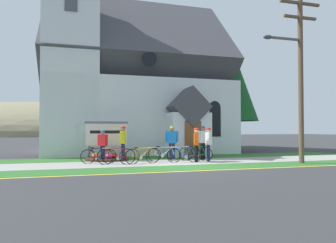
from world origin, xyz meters
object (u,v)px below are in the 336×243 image
(bicycle_silver, at_px, (116,156))
(bicycle_green, at_px, (184,155))
(cyclist_in_yellow_jersey, at_px, (203,140))
(bicycle_orange, at_px, (98,156))
(cyclist_in_red_jersey, at_px, (208,141))
(roadside_conifer, at_px, (231,82))
(utility_pole, at_px, (299,67))
(cyclist_in_orange_jersey, at_px, (196,142))
(bicycle_black, at_px, (143,156))
(cyclist_in_blue_jersey, at_px, (123,140))
(bicycle_yellow, at_px, (196,153))
(cyclist_in_green_jersey, at_px, (172,140))
(cyclist_in_white_jersey, at_px, (103,143))
(church_sign, at_px, (107,134))
(bicycle_white, at_px, (164,154))

(bicycle_silver, height_order, bicycle_green, bicycle_silver)
(cyclist_in_yellow_jersey, bearing_deg, bicycle_orange, -175.43)
(cyclist_in_yellow_jersey, xyz_separation_m, cyclist_in_red_jersey, (-0.14, -1.06, -0.06))
(bicycle_orange, bearing_deg, bicycle_silver, -40.13)
(cyclist_in_yellow_jersey, bearing_deg, roadside_conifer, 49.39)
(bicycle_silver, height_order, utility_pole, utility_pole)
(cyclist_in_orange_jersey, distance_m, roadside_conifer, 8.82)
(bicycle_black, distance_m, cyclist_in_blue_jersey, 1.79)
(bicycle_yellow, bearing_deg, bicycle_silver, -171.42)
(cyclist_in_green_jersey, distance_m, utility_pole, 7.24)
(bicycle_orange, relative_size, cyclist_in_white_jersey, 1.05)
(bicycle_silver, height_order, cyclist_in_yellow_jersey, cyclist_in_yellow_jersey)
(bicycle_silver, bearing_deg, cyclist_in_yellow_jersey, 13.07)
(bicycle_orange, xyz_separation_m, bicycle_green, (4.08, -0.66, 0.01))
(church_sign, distance_m, cyclist_in_blue_jersey, 1.30)
(bicycle_yellow, distance_m, cyclist_in_yellow_jersey, 1.02)
(church_sign, xyz_separation_m, cyclist_in_white_jersey, (-0.28, -1.02, -0.43))
(church_sign, xyz_separation_m, cyclist_in_yellow_jersey, (4.96, -1.48, -0.27))
(cyclist_in_white_jersey, xyz_separation_m, roadside_conifer, (9.42, 4.41, 4.17))
(utility_pole, bearing_deg, bicycle_orange, 165.10)
(bicycle_black, relative_size, roadside_conifer, 0.22)
(cyclist_in_green_jersey, relative_size, roadside_conifer, 0.22)
(cyclist_in_red_jersey, bearing_deg, utility_pole, -25.18)
(church_sign, relative_size, bicycle_silver, 1.32)
(cyclist_in_white_jersey, bearing_deg, utility_pole, -20.44)
(bicycle_white, distance_m, utility_pole, 7.82)
(cyclist_in_red_jersey, bearing_deg, bicycle_orange, 173.34)
(cyclist_in_red_jersey, bearing_deg, cyclist_in_blue_jersey, 159.50)
(church_sign, relative_size, cyclist_in_blue_jersey, 1.29)
(cyclist_in_orange_jersey, bearing_deg, church_sign, 147.73)
(cyclist_in_white_jersey, bearing_deg, bicycle_silver, -71.27)
(bicycle_silver, bearing_deg, church_sign, 95.50)
(bicycle_green, height_order, roadside_conifer, roadside_conifer)
(bicycle_orange, height_order, cyclist_in_green_jersey, cyclist_in_green_jersey)
(bicycle_silver, height_order, cyclist_in_blue_jersey, cyclist_in_blue_jersey)
(utility_pole, bearing_deg, cyclist_in_white_jersey, 159.56)
(bicycle_black, relative_size, cyclist_in_green_jersey, 0.98)
(bicycle_white, xyz_separation_m, bicycle_green, (0.80, -0.88, 0.00))
(bicycle_orange, bearing_deg, cyclist_in_blue_jersey, 35.00)
(bicycle_orange, relative_size, cyclist_in_orange_jersey, 0.99)
(bicycle_white, relative_size, cyclist_in_orange_jersey, 1.02)
(cyclist_in_blue_jersey, bearing_deg, cyclist_in_green_jersey, -2.71)
(bicycle_black, bearing_deg, bicycle_white, 32.50)
(bicycle_orange, height_order, roadside_conifer, roadside_conifer)
(bicycle_white, xyz_separation_m, cyclist_in_green_jersey, (0.58, 0.56, 0.69))
(cyclist_in_green_jersey, bearing_deg, bicycle_orange, -168.65)
(bicycle_yellow, distance_m, roadside_conifer, 8.56)
(cyclist_in_white_jersey, distance_m, cyclist_in_orange_jersey, 4.71)
(bicycle_orange, relative_size, cyclist_in_red_jersey, 0.97)
(cyclist_in_orange_jersey, height_order, utility_pole, utility_pole)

